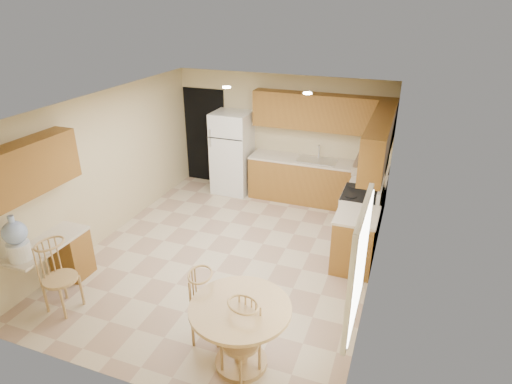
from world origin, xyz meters
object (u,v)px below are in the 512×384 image
(dining_table, at_px, (240,327))
(water_crock, at_px, (17,240))
(stove, at_px, (360,217))
(chair_table_b, at_px, (237,340))
(refrigerator, at_px, (232,153))
(chair_table_a, at_px, (202,305))
(chair_desk, at_px, (53,275))

(dining_table, bearing_deg, water_crock, -179.08)
(stove, height_order, water_crock, water_crock)
(chair_table_b, relative_size, water_crock, 1.49)
(refrigerator, xyz_separation_m, chair_table_b, (2.06, -4.69, -0.29))
(stove, relative_size, dining_table, 0.97)
(chair_table_a, bearing_deg, chair_table_b, 41.40)
(chair_table_b, relative_size, chair_desk, 0.94)
(chair_table_a, height_order, water_crock, water_crock)
(dining_table, xyz_separation_m, water_crock, (-3.06, -0.05, 0.51))
(dining_table, bearing_deg, chair_table_a, 163.80)
(refrigerator, xyz_separation_m, dining_table, (2.01, -4.47, -0.32))
(refrigerator, relative_size, chair_table_a, 1.84)
(chair_table_a, bearing_deg, chair_desk, -101.30)
(chair_desk, xyz_separation_m, water_crock, (-0.45, -0.03, 0.44))
(stove, bearing_deg, dining_table, -104.90)
(chair_table_a, height_order, chair_table_b, chair_table_a)
(stove, xyz_separation_m, water_crock, (-3.92, -3.30, 0.59))
(chair_table_a, distance_m, chair_desk, 2.07)
(stove, height_order, chair_table_b, stove)
(refrigerator, relative_size, water_crock, 2.75)
(water_crock, bearing_deg, refrigerator, 76.92)
(stove, xyz_separation_m, chair_desk, (-3.47, -3.27, 0.15))
(water_crock, bearing_deg, chair_table_a, 4.76)
(dining_table, relative_size, chair_desk, 1.11)
(chair_desk, bearing_deg, chair_table_a, 99.18)
(stove, xyz_separation_m, chair_table_b, (-0.82, -3.47, 0.11))
(dining_table, distance_m, water_crock, 3.10)
(dining_table, bearing_deg, refrigerator, 114.21)
(stove, relative_size, chair_table_b, 1.16)
(water_crock, bearing_deg, chair_desk, 3.55)
(dining_table, xyz_separation_m, chair_desk, (-2.61, -0.02, 0.07))
(stove, bearing_deg, water_crock, -139.94)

